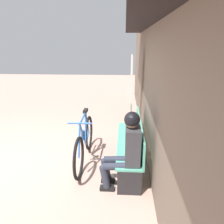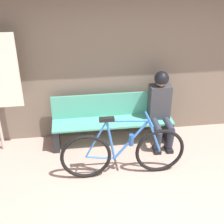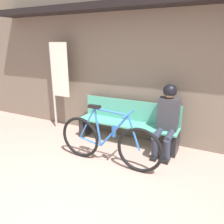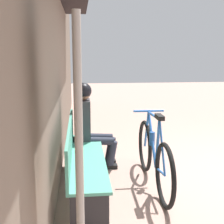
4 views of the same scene
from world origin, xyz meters
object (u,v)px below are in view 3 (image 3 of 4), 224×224
object	(u,v)px
park_bench_near	(128,123)
person_seated	(167,116)
bicycle	(108,142)
banner_pole	(58,76)

from	to	relation	value
park_bench_near	person_seated	xyz separation A→B (m)	(0.77, -0.11, 0.30)
bicycle	banner_pole	size ratio (longest dim) A/B	0.93
bicycle	person_seated	xyz separation A→B (m)	(0.73, 0.78, 0.31)
bicycle	banner_pole	world-z (taller)	banner_pole
person_seated	park_bench_near	bearing A→B (deg)	172.17
bicycle	person_seated	world-z (taller)	person_seated
bicycle	banner_pole	xyz separation A→B (m)	(-1.68, 0.90, 0.81)
bicycle	person_seated	distance (m)	1.11
park_bench_near	person_seated	bearing A→B (deg)	-7.83
person_seated	banner_pole	world-z (taller)	banner_pole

